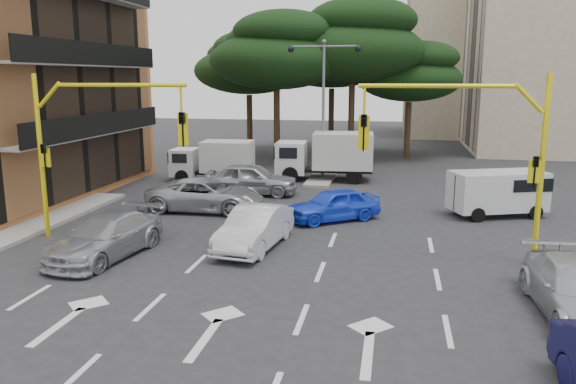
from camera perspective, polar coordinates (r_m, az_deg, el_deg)
name	(u,v)px	position (r m, az deg, el deg)	size (l,w,h in m)	color
ground	(257,268)	(17.80, -3.16, -7.68)	(120.00, 120.00, 0.00)	#28282B
median_strip	(322,177)	(33.06, 3.52, 1.51)	(1.40, 6.00, 0.15)	gray
apartment_beige_far	(488,51)	(60.98, 19.69, 13.32)	(16.20, 12.15, 16.70)	tan
pine_left_near	(277,50)	(39.12, -1.10, 14.18)	(9.15, 9.15, 10.23)	#382616
pine_center	(354,41)	(40.43, 6.70, 15.01)	(9.98, 9.98, 11.16)	#382616
pine_left_far	(249,63)	(43.67, -3.94, 12.98)	(8.32, 8.32, 9.30)	#382616
pine_right	(411,72)	(42.26, 12.37, 11.85)	(7.49, 7.49, 8.37)	#382616
pine_back	(333,54)	(45.56, 4.58, 13.79)	(9.15, 9.15, 10.23)	#382616
signal_mast_right	(483,142)	(18.59, 19.18, 4.82)	(5.79, 0.37, 6.00)	yellow
signal_mast_left	(84,134)	(21.38, -20.02, 5.58)	(5.79, 0.37, 6.00)	yellow
street_lamp_center	(324,85)	(32.55, 3.64, 10.83)	(4.16, 0.36, 7.77)	slate
car_white_hatch	(255,228)	(19.60, -3.40, -3.66)	(1.52, 4.36, 1.44)	silver
car_blue_compact	(333,205)	(23.35, 4.64, -1.29)	(1.59, 3.94, 1.34)	blue
car_silver_wagon	(106,237)	(19.57, -18.02, -4.32)	(1.95, 4.79, 1.39)	#A4A7AC
car_silver_cross_a	(206,195)	(25.21, -8.33, -0.30)	(2.38, 5.16, 1.43)	#AAAEB2
car_silver_cross_b	(251,179)	(28.49, -3.75, 1.34)	(1.88, 4.68, 1.60)	#A9ADB2
van_white	(497,193)	(25.59, 20.49, -0.14)	(1.78, 3.93, 1.97)	silver
box_truck_a	(213,161)	(32.28, -7.61, 3.13)	(1.98, 4.71, 2.32)	silver
box_truck_b	(325,156)	(32.34, 3.80, 3.62)	(2.35, 5.60, 2.76)	white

